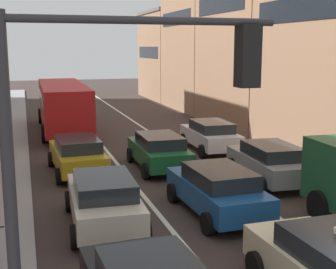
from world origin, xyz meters
The scene contains 13 objects.
sidewalk_left centered at (-6.70, 20.00, 0.07)m, with size 2.60×64.00×0.14m, color #969696.
lane_stripe_left centered at (-1.70, 20.00, 0.01)m, with size 0.16×60.00×0.01m, color silver.
lane_stripe_right centered at (1.70, 20.00, 0.01)m, with size 0.16×60.00×0.01m, color silver.
building_row_right centered at (9.90, 20.73, 6.43)m, with size 7.20×43.90×14.26m.
traffic_light_pole centered at (-4.45, -0.01, 3.82)m, with size 3.58×0.38×5.50m.
sedan_centre_lane_second centered at (0.03, 6.93, 0.80)m, with size 2.16×4.35×1.49m.
wagon_left_lane_second centered at (-3.45, 7.01, 0.80)m, with size 2.20×4.37×1.49m.
hatchback_centre_lane_third centered at (-0.17, 12.75, 0.80)m, with size 2.11×4.32×1.49m.
sedan_left_lane_third centered at (-3.52, 13.03, 0.80)m, with size 2.22×4.38×1.49m.
sedan_right_lane_behind_truck centered at (3.31, 9.62, 0.80)m, with size 2.26×4.39×1.49m.
wagon_right_lane_far centered at (3.25, 15.43, 0.80)m, with size 2.16×4.35×1.49m.
bus_mid_queue_primary centered at (-3.27, 22.95, 1.76)m, with size 2.88×10.52×2.90m.
pedestrian_mid_sidewalk centered at (-6.51, 16.53, 0.95)m, with size 0.34×0.54×1.66m.
Camera 1 is at (-5.47, -5.87, 5.07)m, focal length 50.44 mm.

